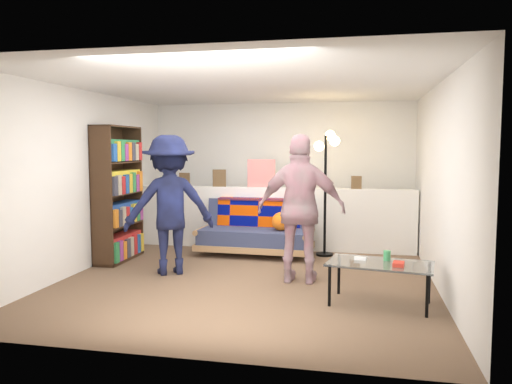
# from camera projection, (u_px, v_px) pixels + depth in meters

# --- Properties ---
(ground) EXTENTS (5.00, 5.00, 0.00)m
(ground) POSITION_uv_depth(u_px,v_px,m) (250.00, 277.00, 6.33)
(ground) COLOR brown
(ground) RESTS_ON ground
(room_shell) EXTENTS (4.60, 5.05, 2.45)m
(room_shell) POSITION_uv_depth(u_px,v_px,m) (257.00, 145.00, 6.64)
(room_shell) COLOR silver
(room_shell) RESTS_ON ground
(half_wall_ledge) EXTENTS (4.45, 0.15, 1.00)m
(half_wall_ledge) POSITION_uv_depth(u_px,v_px,m) (274.00, 218.00, 8.04)
(half_wall_ledge) COLOR silver
(half_wall_ledge) RESTS_ON ground
(ledge_decor) EXTENTS (2.97, 0.02, 0.45)m
(ledge_decor) POSITION_uv_depth(u_px,v_px,m) (260.00, 176.00, 8.01)
(ledge_decor) COLOR brown
(ledge_decor) RESTS_ON half_wall_ledge
(futon_sofa) EXTENTS (1.77, 0.90, 0.75)m
(futon_sofa) POSITION_uv_depth(u_px,v_px,m) (257.00, 232.00, 7.65)
(futon_sofa) COLOR #A2784E
(futon_sofa) RESTS_ON ground
(bookshelf) EXTENTS (0.32, 0.97, 1.95)m
(bookshelf) POSITION_uv_depth(u_px,v_px,m) (118.00, 198.00, 7.22)
(bookshelf) COLOR black
(bookshelf) RESTS_ON ground
(coffee_table) EXTENTS (1.15, 0.75, 0.55)m
(coffee_table) POSITION_uv_depth(u_px,v_px,m) (381.00, 266.00, 5.18)
(coffee_table) COLOR black
(coffee_table) RESTS_ON ground
(floor_lamp) EXTENTS (0.39, 0.35, 1.90)m
(floor_lamp) POSITION_uv_depth(u_px,v_px,m) (327.00, 167.00, 7.50)
(floor_lamp) COLOR black
(floor_lamp) RESTS_ON ground
(person_left) EXTENTS (1.34, 1.15, 1.80)m
(person_left) POSITION_uv_depth(u_px,v_px,m) (170.00, 205.00, 6.46)
(person_left) COLOR black
(person_left) RESTS_ON ground
(person_right) EXTENTS (1.06, 0.46, 1.81)m
(person_right) POSITION_uv_depth(u_px,v_px,m) (301.00, 209.00, 6.02)
(person_right) COLOR pink
(person_right) RESTS_ON ground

